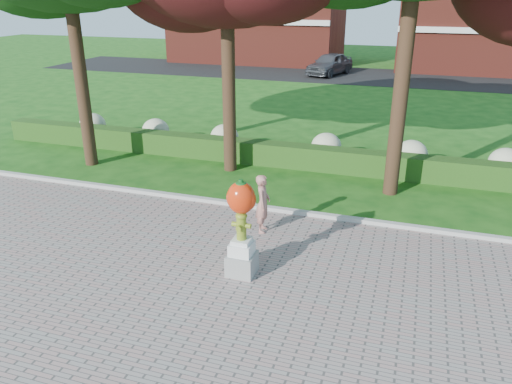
% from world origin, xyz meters
% --- Properties ---
extents(ground, '(100.00, 100.00, 0.00)m').
position_xyz_m(ground, '(0.00, 0.00, 0.00)').
color(ground, '#154812').
rests_on(ground, ground).
extents(walkway, '(40.00, 14.00, 0.04)m').
position_xyz_m(walkway, '(0.00, -4.00, 0.02)').
color(walkway, gray).
rests_on(walkway, ground).
extents(curb, '(40.00, 0.18, 0.15)m').
position_xyz_m(curb, '(0.00, 3.00, 0.07)').
color(curb, '#ADADA5').
rests_on(curb, ground).
extents(lawn_hedge, '(24.00, 0.70, 0.80)m').
position_xyz_m(lawn_hedge, '(0.00, 7.00, 0.40)').
color(lawn_hedge, '#1D4012').
rests_on(lawn_hedge, ground).
extents(hydrangea_row, '(20.10, 1.10, 0.99)m').
position_xyz_m(hydrangea_row, '(0.57, 8.00, 0.55)').
color(hydrangea_row, '#B3B98D').
rests_on(hydrangea_row, ground).
extents(street, '(50.00, 8.00, 0.02)m').
position_xyz_m(street, '(0.00, 28.00, 0.01)').
color(street, black).
rests_on(street, ground).
extents(building_left, '(14.00, 8.00, 7.00)m').
position_xyz_m(building_left, '(-10.00, 34.00, 3.50)').
color(building_left, maroon).
rests_on(building_left, ground).
extents(building_right, '(12.00, 8.00, 6.40)m').
position_xyz_m(building_right, '(8.00, 34.00, 3.20)').
color(building_right, maroon).
rests_on(building_right, ground).
extents(hydrant_sculpture, '(0.65, 0.60, 2.22)m').
position_xyz_m(hydrant_sculpture, '(0.73, -0.45, 1.22)').
color(hydrant_sculpture, gray).
rests_on(hydrant_sculpture, walkway).
extents(woman, '(0.46, 0.62, 1.54)m').
position_xyz_m(woman, '(0.54, 1.70, 0.81)').
color(woman, '#B27266').
rests_on(woman, walkway).
extents(parked_car, '(3.19, 4.95, 1.57)m').
position_xyz_m(parked_car, '(-2.48, 27.79, 0.80)').
color(parked_car, '#414349').
rests_on(parked_car, street).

